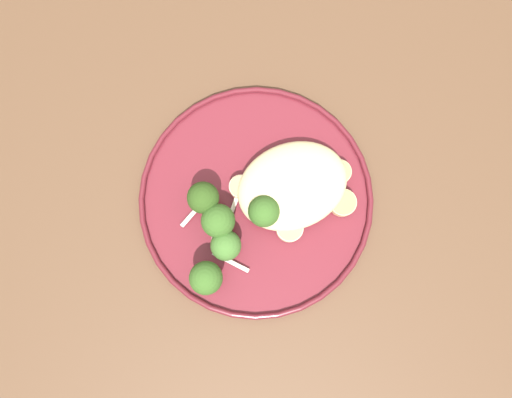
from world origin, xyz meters
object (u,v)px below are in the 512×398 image
(seared_scallop_tiny_bay, at_px, (291,228))
(seared_scallop_half_hidden, at_px, (241,187))
(dinner_plate, at_px, (256,200))
(broccoli_floret_small_sprig, at_px, (203,198))
(seared_scallop_center_golden, at_px, (322,190))
(broccoli_floret_near_rim, at_px, (218,221))
(broccoli_floret_split_head, at_px, (226,245))
(broccoli_floret_rear_charred, at_px, (264,211))
(broccoli_floret_beside_noodles, at_px, (206,278))
(seared_scallop_rear_pale, at_px, (292,187))
(seared_scallop_on_noodles, at_px, (343,203))
(seared_scallop_tilted_round, at_px, (339,172))

(seared_scallop_tiny_bay, height_order, seared_scallop_half_hidden, seared_scallop_tiny_bay)
(dinner_plate, height_order, broccoli_floret_small_sprig, broccoli_floret_small_sprig)
(seared_scallop_center_golden, height_order, broccoli_floret_small_sprig, broccoli_floret_small_sprig)
(broccoli_floret_near_rim, bearing_deg, broccoli_floret_split_head, 85.27)
(broccoli_floret_split_head, distance_m, broccoli_floret_rear_charred, 0.06)
(seared_scallop_half_hidden, bearing_deg, broccoli_floret_near_rim, 37.95)
(broccoli_floret_small_sprig, xyz_separation_m, broccoli_floret_split_head, (-0.00, 0.06, -0.01))
(broccoli_floret_rear_charred, xyz_separation_m, broccoli_floret_near_rim, (0.05, -0.01, 0.01))
(seared_scallop_tiny_bay, bearing_deg, broccoli_floret_beside_noodles, 8.81)
(seared_scallop_rear_pale, bearing_deg, seared_scallop_center_golden, 150.46)
(seared_scallop_tiny_bay, relative_size, broccoli_floret_small_sprig, 0.54)
(seared_scallop_center_golden, relative_size, broccoli_floret_beside_noodles, 0.40)
(seared_scallop_on_noodles, bearing_deg, seared_scallop_tiny_bay, 3.94)
(seared_scallop_tiny_bay, bearing_deg, seared_scallop_center_golden, -151.33)
(seared_scallop_half_hidden, height_order, broccoli_floret_small_sprig, broccoli_floret_small_sprig)
(seared_scallop_on_noodles, bearing_deg, broccoli_floret_small_sprig, -22.78)
(broccoli_floret_near_rim, bearing_deg, broccoli_floret_beside_noodles, 56.70)
(seared_scallop_on_noodles, bearing_deg, seared_scallop_rear_pale, -40.39)
(seared_scallop_tilted_round, relative_size, broccoli_floret_small_sprig, 0.50)
(broccoli_floret_small_sprig, distance_m, broccoli_floret_split_head, 0.06)
(seared_scallop_half_hidden, xyz_separation_m, broccoli_floret_split_head, (0.04, 0.06, 0.02))
(broccoli_floret_rear_charred, height_order, broccoli_floret_near_rim, broccoli_floret_near_rim)
(broccoli_floret_beside_noodles, relative_size, broccoli_floret_split_head, 1.25)
(seared_scallop_center_golden, bearing_deg, seared_scallop_tiny_bay, 28.67)
(dinner_plate, xyz_separation_m, broccoli_floret_rear_charred, (-0.00, 0.02, 0.03))
(seared_scallop_on_noodles, distance_m, broccoli_floret_near_rim, 0.15)
(seared_scallop_half_hidden, xyz_separation_m, broccoli_floret_beside_noodles, (0.08, 0.09, 0.03))
(broccoli_floret_beside_noodles, bearing_deg, broccoli_floret_small_sprig, -109.33)
(dinner_plate, distance_m, seared_scallop_tilted_round, 0.11)
(seared_scallop_tiny_bay, relative_size, seared_scallop_center_golden, 1.38)
(broccoli_floret_small_sprig, xyz_separation_m, broccoli_floret_rear_charred, (-0.06, 0.04, -0.01))
(broccoli_floret_beside_noodles, height_order, broccoli_floret_near_rim, broccoli_floret_beside_noodles)
(seared_scallop_tilted_round, bearing_deg, seared_scallop_center_golden, 24.59)
(dinner_plate, distance_m, seared_scallop_center_golden, 0.08)
(seared_scallop_tilted_round, distance_m, broccoli_floret_split_head, 0.16)
(seared_scallop_tiny_bay, distance_m, seared_scallop_half_hidden, 0.08)
(seared_scallop_center_golden, relative_size, broccoli_floret_split_head, 0.49)
(seared_scallop_center_golden, relative_size, broccoli_floret_rear_charred, 0.48)
(seared_scallop_tiny_bay, height_order, broccoli_floret_small_sprig, broccoli_floret_small_sprig)
(seared_scallop_center_golden, xyz_separation_m, broccoli_floret_beside_noodles, (0.17, 0.05, 0.03))
(seared_scallop_on_noodles, height_order, seared_scallop_half_hidden, same)
(seared_scallop_tiny_bay, bearing_deg, broccoli_floret_small_sprig, -39.39)
(seared_scallop_rear_pale, distance_m, broccoli_floret_small_sprig, 0.11)
(seared_scallop_rear_pale, bearing_deg, broccoli_floret_beside_noodles, 25.41)
(seared_scallop_tiny_bay, height_order, seared_scallop_center_golden, seared_scallop_tiny_bay)
(seared_scallop_on_noodles, relative_size, broccoli_floret_split_head, 0.68)
(seared_scallop_tiny_bay, height_order, broccoli_floret_near_rim, broccoli_floret_near_rim)
(broccoli_floret_split_head, bearing_deg, seared_scallop_half_hidden, -125.00)
(broccoli_floret_small_sprig, height_order, broccoli_floret_rear_charred, broccoli_floret_small_sprig)
(seared_scallop_rear_pale, height_order, broccoli_floret_rear_charred, broccoli_floret_rear_charred)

